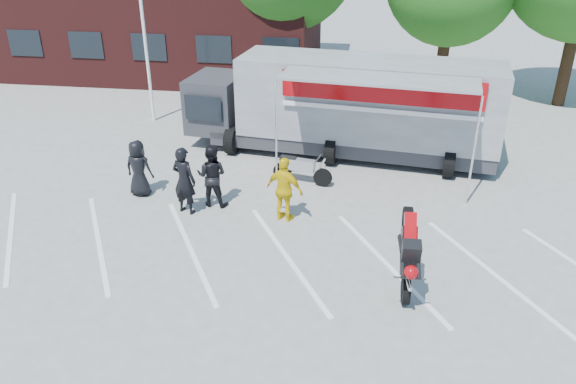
% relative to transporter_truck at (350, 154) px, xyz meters
% --- Properties ---
extents(ground, '(100.00, 100.00, 0.00)m').
position_rel_transporter_truck_xyz_m(ground, '(-1.40, -7.63, 0.00)').
color(ground, '#9C9C97').
rests_on(ground, ground).
extents(parking_bay_lines, '(18.09, 13.33, 0.01)m').
position_rel_transporter_truck_xyz_m(parking_bay_lines, '(-1.40, -6.63, 0.01)').
color(parking_bay_lines, white).
rests_on(parking_bay_lines, ground).
extents(transporter_truck, '(10.78, 6.17, 3.26)m').
position_rel_transporter_truck_xyz_m(transporter_truck, '(0.00, 0.00, 0.00)').
color(transporter_truck, '#9B9EA3').
rests_on(transporter_truck, ground).
extents(parked_motorcycle, '(1.98, 1.00, 0.99)m').
position_rel_transporter_truck_xyz_m(parked_motorcycle, '(-1.34, -2.49, 0.00)').
color(parked_motorcycle, '#B5B5BA').
rests_on(parked_motorcycle, ground).
extents(stunt_bike_rider, '(0.88, 1.77, 2.06)m').
position_rel_transporter_truck_xyz_m(stunt_bike_rider, '(1.51, -7.37, 0.00)').
color(stunt_bike_rider, black).
rests_on(stunt_bike_rider, ground).
extents(spectator_leather_a, '(0.88, 0.64, 1.67)m').
position_rel_transporter_truck_xyz_m(spectator_leather_a, '(-5.91, -3.95, 0.84)').
color(spectator_leather_a, black).
rests_on(spectator_leather_a, ground).
extents(spectator_leather_b, '(0.80, 0.65, 1.91)m').
position_rel_transporter_truck_xyz_m(spectator_leather_b, '(-4.27, -4.80, 0.96)').
color(spectator_leather_b, black).
rests_on(spectator_leather_b, ground).
extents(spectator_leather_c, '(0.91, 0.72, 1.79)m').
position_rel_transporter_truck_xyz_m(spectator_leather_c, '(-3.65, -4.26, 0.89)').
color(spectator_leather_c, black).
rests_on(spectator_leather_c, ground).
extents(spectator_hivis, '(1.14, 0.77, 1.79)m').
position_rel_transporter_truck_xyz_m(spectator_hivis, '(-1.52, -4.85, 0.90)').
color(spectator_hivis, yellow).
rests_on(spectator_hivis, ground).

